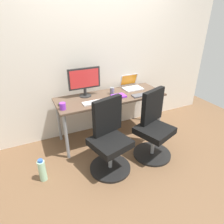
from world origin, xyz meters
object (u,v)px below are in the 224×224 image
object	(u,v)px
desktop_monitor	(84,80)
open_laptop	(131,85)
office_chair_right	(153,128)
office_chair_left	(109,139)
water_bottle_on_floor	(42,170)
coffee_mug	(63,106)

from	to	relation	value
desktop_monitor	open_laptop	distance (m)	0.83
office_chair_right	desktop_monitor	world-z (taller)	desktop_monitor
office_chair_left	water_bottle_on_floor	xyz separation A→B (m)	(-0.85, 0.12, -0.28)
office_chair_left	coffee_mug	size ratio (longest dim) A/B	10.22
water_bottle_on_floor	desktop_monitor	bearing A→B (deg)	39.97
office_chair_left	coffee_mug	distance (m)	0.74
coffee_mug	water_bottle_on_floor	bearing A→B (deg)	-137.54
open_laptop	office_chair_left	bearing A→B (deg)	-133.61
water_bottle_on_floor	coffee_mug	size ratio (longest dim) A/B	3.37
office_chair_left	water_bottle_on_floor	bearing A→B (deg)	172.08
water_bottle_on_floor	coffee_mug	xyz separation A→B (m)	(0.40, 0.37, 0.62)
office_chair_left	open_laptop	size ratio (longest dim) A/B	3.03
desktop_monitor	office_chair_right	bearing A→B (deg)	-48.68
desktop_monitor	open_laptop	size ratio (longest dim) A/B	1.55
office_chair_right	desktop_monitor	bearing A→B (deg)	131.32
office_chair_right	coffee_mug	world-z (taller)	office_chair_right
office_chair_right	office_chair_left	bearing A→B (deg)	179.88
water_bottle_on_floor	coffee_mug	bearing A→B (deg)	42.46
office_chair_right	water_bottle_on_floor	size ratio (longest dim) A/B	3.03
office_chair_left	office_chair_right	size ratio (longest dim) A/B	1.00
desktop_monitor	coffee_mug	world-z (taller)	desktop_monitor
office_chair_right	open_laptop	world-z (taller)	open_laptop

